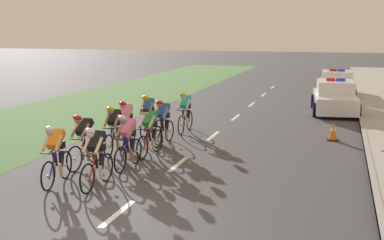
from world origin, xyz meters
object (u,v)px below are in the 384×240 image
at_px(cyclist_fourth, 128,140).
at_px(cyclist_third, 84,140).
at_px(police_car_second, 336,85).
at_px(cyclist_fifth, 114,129).
at_px(police_car_nearest, 335,98).
at_px(cyclist_second, 96,156).
at_px(cyclist_tenth, 185,112).
at_px(cyclist_eighth, 163,121).
at_px(cyclist_lead, 56,154).
at_px(cyclist_seventh, 126,123).
at_px(traffic_cone_near, 333,131).
at_px(cyclist_sixth, 150,131).
at_px(cyclist_ninth, 148,115).

bearing_deg(cyclist_fourth, cyclist_third, -166.18).
bearing_deg(police_car_second, cyclist_fifth, -111.89).
distance_m(cyclist_fifth, police_car_nearest, 11.85).
relative_size(cyclist_second, cyclist_tenth, 1.00).
distance_m(police_car_nearest, police_car_second, 5.67).
bearing_deg(cyclist_eighth, cyclist_tenth, 87.35).
relative_size(cyclist_lead, cyclist_seventh, 1.00).
distance_m(cyclist_fifth, police_car_second, 16.92).
bearing_deg(police_car_second, police_car_nearest, -89.99).
relative_size(cyclist_seventh, traffic_cone_near, 2.69).
relative_size(cyclist_lead, cyclist_tenth, 1.00).
relative_size(cyclist_second, cyclist_seventh, 1.00).
xyz_separation_m(cyclist_eighth, cyclist_tenth, (0.10, 2.11, 0.00)).
height_order(cyclist_lead, cyclist_eighth, same).
relative_size(cyclist_sixth, cyclist_ninth, 1.00).
bearing_deg(police_car_second, cyclist_fourth, -107.19).
bearing_deg(police_car_second, cyclist_second, -105.73).
relative_size(cyclist_ninth, police_car_second, 0.39).
height_order(cyclist_second, cyclist_eighth, same).
bearing_deg(cyclist_lead, cyclist_seventh, 90.82).
height_order(cyclist_ninth, cyclist_tenth, same).
relative_size(cyclist_seventh, cyclist_ninth, 1.00).
xyz_separation_m(cyclist_fourth, cyclist_ninth, (-0.98, 3.99, 0.00)).
xyz_separation_m(cyclist_lead, cyclist_tenth, (1.12, 6.94, 0.00)).
relative_size(cyclist_sixth, cyclist_seventh, 1.00).
xyz_separation_m(cyclist_sixth, cyclist_eighth, (-0.13, 1.54, 0.00)).
bearing_deg(cyclist_tenth, cyclist_sixth, -89.54).
relative_size(cyclist_fourth, cyclist_seventh, 1.00).
bearing_deg(cyclist_third, cyclist_seventh, 89.22).
height_order(cyclist_third, traffic_cone_near, cyclist_third).
relative_size(cyclist_fourth, cyclist_eighth, 1.00).
bearing_deg(cyclist_eighth, cyclist_lead, -101.90).
distance_m(cyclist_sixth, cyclist_eighth, 1.54).
bearing_deg(police_car_second, cyclist_tenth, -113.61).
height_order(cyclist_seventh, cyclist_ninth, same).
distance_m(cyclist_lead, cyclist_seventh, 4.28).
xyz_separation_m(cyclist_third, cyclist_eighth, (1.12, 3.26, 0.00)).
xyz_separation_m(cyclist_lead, cyclist_eighth, (1.02, 4.83, 0.00)).
bearing_deg(cyclist_sixth, cyclist_ninth, 112.40).
relative_size(cyclist_eighth, cyclist_tenth, 1.00).
height_order(cyclist_fifth, cyclist_tenth, same).
distance_m(cyclist_seventh, police_car_second, 15.95).
bearing_deg(cyclist_second, cyclist_fourth, 89.06).
xyz_separation_m(cyclist_tenth, police_car_nearest, (5.22, 6.28, -0.11)).
xyz_separation_m(cyclist_seventh, police_car_second, (6.40, 14.61, -0.11)).
bearing_deg(cyclist_second, cyclist_ninth, 99.35).
distance_m(cyclist_third, cyclist_fourth, 1.20).
bearing_deg(cyclist_fifth, cyclist_second, -71.92).
bearing_deg(cyclist_ninth, traffic_cone_near, 11.59).
bearing_deg(police_car_second, cyclist_lead, -108.55).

